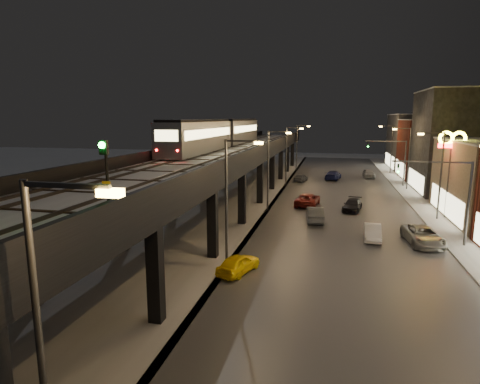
{
  "coord_description": "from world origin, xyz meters",
  "views": [
    {
      "loc": [
        6.18,
        -12.72,
        10.39
      ],
      "look_at": [
        -0.34,
        15.6,
        5.0
      ],
      "focal_mm": 30.0,
      "sensor_mm": 36.0,
      "label": 1
    }
  ],
  "objects_px": {
    "car_onc_white": "(352,206)",
    "car_far_white": "(301,178)",
    "car_mid_silver": "(308,200)",
    "car_onc_red": "(369,174)",
    "subway_train": "(221,133)",
    "car_onc_dark": "(423,236)",
    "car_near_white": "(315,215)",
    "car_taxi": "(238,264)",
    "car_onc_silver": "(373,233)",
    "rail_signal": "(105,163)",
    "car_mid_dark": "(333,175)"
  },
  "relations": [
    {
      "from": "car_onc_white",
      "to": "car_far_white",
      "type": "bearing_deg",
      "value": 120.78
    },
    {
      "from": "car_mid_silver",
      "to": "car_far_white",
      "type": "xyz_separation_m",
      "value": [
        -2.26,
        18.58,
        -0.09
      ]
    },
    {
      "from": "car_mid_silver",
      "to": "car_onc_red",
      "type": "height_order",
      "value": "car_mid_silver"
    },
    {
      "from": "subway_train",
      "to": "car_onc_dark",
      "type": "height_order",
      "value": "subway_train"
    },
    {
      "from": "car_far_white",
      "to": "subway_train",
      "type": "bearing_deg",
      "value": 66.13
    },
    {
      "from": "car_far_white",
      "to": "car_near_white",
      "type": "bearing_deg",
      "value": 109.54
    },
    {
      "from": "car_taxi",
      "to": "car_near_white",
      "type": "relative_size",
      "value": 0.83
    },
    {
      "from": "car_taxi",
      "to": "car_onc_red",
      "type": "relative_size",
      "value": 0.87
    },
    {
      "from": "subway_train",
      "to": "car_near_white",
      "type": "distance_m",
      "value": 19.63
    },
    {
      "from": "car_onc_silver",
      "to": "car_near_white",
      "type": "bearing_deg",
      "value": 137.8
    },
    {
      "from": "rail_signal",
      "to": "car_mid_dark",
      "type": "bearing_deg",
      "value": 81.25
    },
    {
      "from": "car_taxi",
      "to": "car_far_white",
      "type": "distance_m",
      "value": 40.99
    },
    {
      "from": "car_near_white",
      "to": "car_mid_dark",
      "type": "height_order",
      "value": "car_mid_dark"
    },
    {
      "from": "car_far_white",
      "to": "car_onc_dark",
      "type": "distance_m",
      "value": 33.89
    },
    {
      "from": "car_onc_red",
      "to": "rail_signal",
      "type": "bearing_deg",
      "value": -107.27
    },
    {
      "from": "car_onc_silver",
      "to": "car_mid_dark",
      "type": "bearing_deg",
      "value": 98.66
    },
    {
      "from": "car_mid_dark",
      "to": "car_onc_dark",
      "type": "bearing_deg",
      "value": 112.21
    },
    {
      "from": "car_onc_white",
      "to": "car_onc_dark",
      "type": "bearing_deg",
      "value": -55.05
    },
    {
      "from": "rail_signal",
      "to": "car_onc_silver",
      "type": "height_order",
      "value": "rail_signal"
    },
    {
      "from": "subway_train",
      "to": "car_taxi",
      "type": "bearing_deg",
      "value": -72.22
    },
    {
      "from": "car_mid_silver",
      "to": "car_onc_white",
      "type": "xyz_separation_m",
      "value": [
        5.09,
        -1.52,
        -0.1
      ]
    },
    {
      "from": "car_onc_dark",
      "to": "car_mid_dark",
      "type": "bearing_deg",
      "value": 95.7
    },
    {
      "from": "subway_train",
      "to": "car_mid_dark",
      "type": "bearing_deg",
      "value": 48.12
    },
    {
      "from": "rail_signal",
      "to": "car_onc_silver",
      "type": "bearing_deg",
      "value": 60.98
    },
    {
      "from": "subway_train",
      "to": "car_onc_dark",
      "type": "bearing_deg",
      "value": -38.88
    },
    {
      "from": "car_far_white",
      "to": "car_taxi",
      "type": "bearing_deg",
      "value": 100.61
    },
    {
      "from": "car_onc_silver",
      "to": "car_mid_silver",
      "type": "bearing_deg",
      "value": 119.84
    },
    {
      "from": "car_near_white",
      "to": "car_onc_silver",
      "type": "xyz_separation_m",
      "value": [
        5.13,
        -5.17,
        -0.11
      ]
    },
    {
      "from": "subway_train",
      "to": "car_onc_silver",
      "type": "distance_m",
      "value": 26.52
    },
    {
      "from": "car_onc_white",
      "to": "car_onc_red",
      "type": "bearing_deg",
      "value": 92.45
    },
    {
      "from": "car_onc_silver",
      "to": "car_far_white",
      "type": "bearing_deg",
      "value": 108.45
    },
    {
      "from": "car_onc_red",
      "to": "car_onc_dark",
      "type": "bearing_deg",
      "value": -91.65
    },
    {
      "from": "car_onc_dark",
      "to": "car_mid_silver",
      "type": "bearing_deg",
      "value": 122.18
    },
    {
      "from": "car_taxi",
      "to": "car_onc_dark",
      "type": "relative_size",
      "value": 0.72
    },
    {
      "from": "rail_signal",
      "to": "car_mid_dark",
      "type": "height_order",
      "value": "rail_signal"
    },
    {
      "from": "subway_train",
      "to": "car_onc_red",
      "type": "relative_size",
      "value": 8.46
    },
    {
      "from": "car_mid_dark",
      "to": "car_onc_red",
      "type": "distance_m",
      "value": 7.21
    },
    {
      "from": "car_mid_silver",
      "to": "car_onc_red",
      "type": "bearing_deg",
      "value": -103.88
    },
    {
      "from": "car_near_white",
      "to": "car_onc_red",
      "type": "bearing_deg",
      "value": -109.67
    },
    {
      "from": "rail_signal",
      "to": "car_taxi",
      "type": "bearing_deg",
      "value": 78.3
    },
    {
      "from": "rail_signal",
      "to": "car_onc_silver",
      "type": "xyz_separation_m",
      "value": [
        11.94,
        21.53,
        -8.06
      ]
    },
    {
      "from": "car_mid_silver",
      "to": "car_onc_dark",
      "type": "relative_size",
      "value": 1.01
    },
    {
      "from": "rail_signal",
      "to": "car_far_white",
      "type": "distance_m",
      "value": 53.29
    },
    {
      "from": "car_onc_silver",
      "to": "car_onc_red",
      "type": "bearing_deg",
      "value": 88.95
    },
    {
      "from": "subway_train",
      "to": "car_onc_red",
      "type": "bearing_deg",
      "value": 44.33
    },
    {
      "from": "car_near_white",
      "to": "car_taxi",
      "type": "bearing_deg",
      "value": 67.46
    },
    {
      "from": "car_mid_dark",
      "to": "car_onc_white",
      "type": "xyz_separation_m",
      "value": [
        2.16,
        -23.26,
        -0.12
      ]
    },
    {
      "from": "rail_signal",
      "to": "car_onc_white",
      "type": "relative_size",
      "value": 0.67
    },
    {
      "from": "rail_signal",
      "to": "car_onc_red",
      "type": "bearing_deg",
      "value": 76.18
    },
    {
      "from": "subway_train",
      "to": "car_onc_silver",
      "type": "xyz_separation_m",
      "value": [
        18.34,
        -17.51,
        -7.76
      ]
    }
  ]
}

